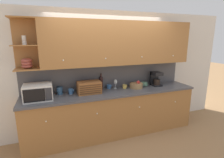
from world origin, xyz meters
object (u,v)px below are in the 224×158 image
storage_canister (60,91)px  mug_patterned_third (125,86)px  microwave (38,92)px  coffee_maker (156,79)px  fruit_basket (136,85)px  wine_glass (115,82)px  wine_bottle (101,82)px  mug (71,91)px  bread_box (89,87)px  bowl_stack_on_counter (144,84)px  mug_blue_second (109,86)px

storage_canister → mug_patterned_third: size_ratio=1.63×
microwave → coffee_maker: coffee_maker is taller
microwave → fruit_basket: bearing=1.8°
mug_patterned_third → fruit_basket: (0.26, -0.06, 0.01)m
storage_canister → wine_glass: size_ratio=0.75×
wine_glass → storage_canister: bearing=-179.3°
wine_glass → mug_patterned_third: bearing=-23.8°
wine_glass → wine_bottle: bearing=170.7°
wine_bottle → fruit_basket: size_ratio=1.21×
mug → coffee_maker: coffee_maker is taller
fruit_basket → bread_box: bearing=-179.3°
wine_bottle → wine_glass: wine_bottle is taller
microwave → storage_canister: (0.38, 0.18, -0.07)m
wine_glass → mug_patterned_third: 0.22m
fruit_basket → bowl_stack_on_counter: bearing=22.0°
microwave → mug_patterned_third: 1.75m
storage_canister → bread_box: bearing=-13.8°
mug_patterned_third → microwave: bearing=-176.2°
wine_glass → fruit_basket: (0.44, -0.14, -0.08)m
microwave → coffee_maker: 2.53m
mug_blue_second → mug_patterned_third: bearing=-19.4°
wine_bottle → fruit_basket: 0.79m
wine_glass → bowl_stack_on_counter: (0.71, -0.03, -0.09)m
fruit_basket → wine_glass: bearing=162.9°
microwave → bowl_stack_on_counter: (2.27, 0.17, -0.10)m
bread_box → wine_bottle: size_ratio=1.35×
mug_patterned_third → bowl_stack_on_counter: bearing=5.5°
microwave → wine_glass: (1.56, 0.20, -0.00)m
microwave → bread_box: microwave is taller
wine_bottle → bowl_stack_on_counter: bearing=-4.6°
microwave → mug_patterned_third: (1.75, 0.12, -0.10)m
mug_patterned_third → bowl_stack_on_counter: size_ratio=0.52×
storage_canister → mug_blue_second: (1.04, 0.05, -0.03)m
fruit_basket → bowl_stack_on_counter: 0.28m
wine_bottle → bread_box: bearing=-147.1°
storage_canister → wine_glass: bearing=0.7°
mug → fruit_basket: bearing=-3.3°
microwave → mug_blue_second: size_ratio=4.85×
mug_blue_second → bread_box: bearing=-159.2°
fruit_basket → microwave: bearing=-178.2°
storage_canister → wine_bottle: (0.87, 0.06, 0.08)m
mug → wine_bottle: (0.66, 0.11, 0.10)m
coffee_maker → wine_bottle: bearing=173.4°
storage_canister → coffee_maker: size_ratio=0.47×
mug → storage_canister: bearing=168.7°
microwave → coffee_maker: (2.53, 0.10, 0.02)m
bread_box → mug_blue_second: (0.48, 0.18, -0.07)m
bread_box → fruit_basket: 1.07m
bread_box → microwave: bearing=-177.0°
wine_glass → fruit_basket: size_ratio=0.72×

